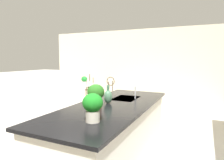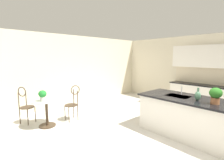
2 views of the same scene
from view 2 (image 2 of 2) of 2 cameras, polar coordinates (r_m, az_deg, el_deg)
name	(u,v)px [view 2 (image 2 of 2)]	position (r m, az deg, el deg)	size (l,w,h in m)	color
ground_plane	(167,147)	(3.96, 18.35, -20.83)	(40.00, 40.00, 0.00)	beige
wall_left_window	(69,71)	(6.70, -14.47, 3.12)	(0.12, 7.80, 2.70)	beige
kitchen_island	(200,120)	(4.38, 27.79, -11.89)	(2.80, 1.06, 0.92)	white
back_counter_run	(206,97)	(6.75, 29.32, -4.99)	(2.44, 0.64, 1.52)	white
upper_cabinet_run	(209,56)	(6.58, 30.08, 7.03)	(2.40, 0.36, 0.76)	white
bistro_table	(47,110)	(4.92, -21.38, -9.59)	(0.80, 0.80, 0.74)	#3D2D1E
chair_near_window	(25,103)	(5.39, -27.47, -7.03)	(0.52, 0.52, 1.04)	#3D2D1E
chair_by_island	(73,101)	(5.15, -13.23, -7.02)	(0.40, 0.49, 1.04)	#3D2D1E
sink_faucet	(182,91)	(4.60, 22.64, -3.35)	(0.02, 0.02, 0.22)	#B2B5BA
potted_plant_on_table	(42,95)	(4.69, -22.61, -4.72)	(0.20, 0.20, 0.29)	beige
potted_plant_counter_near	(216,95)	(4.02, 31.83, -4.28)	(0.24, 0.24, 0.34)	#9E603D
vase_on_counter	(198,96)	(4.16, 27.19, -4.77)	(0.13, 0.13, 0.29)	#4C7A5B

